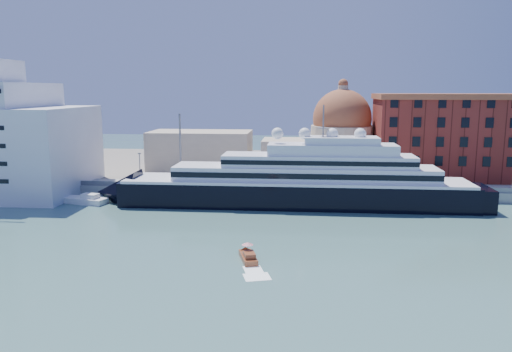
# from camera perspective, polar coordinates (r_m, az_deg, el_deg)

# --- Properties ---
(ground) EXTENTS (400.00, 400.00, 0.00)m
(ground) POSITION_cam_1_polar(r_m,az_deg,el_deg) (93.75, -1.33, -6.47)
(ground) COLOR #3A6462
(ground) RESTS_ON ground
(quay) EXTENTS (180.00, 10.00, 2.50)m
(quay) POSITION_cam_1_polar(r_m,az_deg,el_deg) (126.33, 0.44, -1.60)
(quay) COLOR gray
(quay) RESTS_ON ground
(land) EXTENTS (260.00, 72.00, 2.00)m
(land) POSITION_cam_1_polar(r_m,az_deg,el_deg) (166.64, 1.64, 1.10)
(land) COLOR slate
(land) RESTS_ON ground
(quay_fence) EXTENTS (180.00, 0.10, 1.20)m
(quay_fence) POSITION_cam_1_polar(r_m,az_deg,el_deg) (121.57, 0.26, -1.17)
(quay_fence) COLOR slate
(quay_fence) RESTS_ON quay
(superyacht) EXTENTS (89.99, 12.48, 26.89)m
(superyacht) POSITION_cam_1_polar(r_m,az_deg,el_deg) (114.50, 3.24, -1.09)
(superyacht) COLOR black
(superyacht) RESTS_ON ground
(service_barge) EXTENTS (11.98, 6.47, 2.56)m
(service_barge) POSITION_cam_1_polar(r_m,az_deg,el_deg) (123.84, -19.00, -2.63)
(service_barge) COLOR white
(service_barge) RESTS_ON ground
(water_taxi) EXTENTS (3.71, 6.49, 2.93)m
(water_taxi) POSITION_cam_1_polar(r_m,az_deg,el_deg) (78.70, -0.89, -9.17)
(water_taxi) COLOR brown
(water_taxi) RESTS_ON ground
(warehouse) EXTENTS (43.00, 19.00, 23.25)m
(warehouse) POSITION_cam_1_polar(r_m,az_deg,el_deg) (147.87, 21.66, 4.29)
(warehouse) COLOR maroon
(warehouse) RESTS_ON land
(church) EXTENTS (66.00, 18.00, 25.50)m
(church) POSITION_cam_1_polar(r_m,az_deg,el_deg) (147.94, 3.70, 3.85)
(church) COLOR beige
(church) RESTS_ON land
(lamp_posts) EXTENTS (120.80, 2.40, 18.00)m
(lamp_posts) POSITION_cam_1_polar(r_m,az_deg,el_deg) (124.91, -5.42, 2.22)
(lamp_posts) COLOR slate
(lamp_posts) RESTS_ON quay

